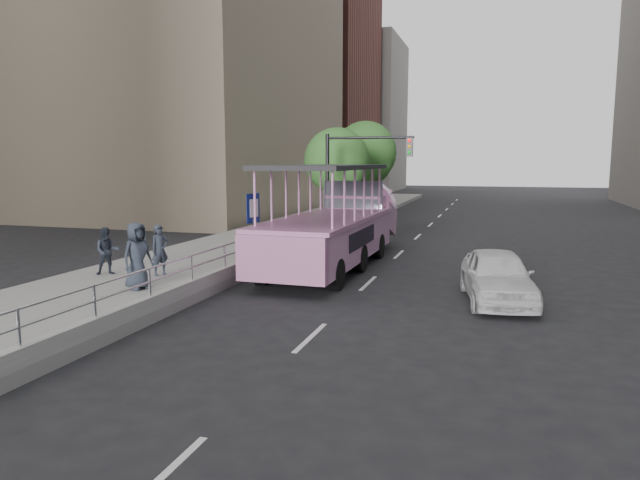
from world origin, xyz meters
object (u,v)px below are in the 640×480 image
duck_boat (337,228)px  street_tree_near (338,163)px  traffic_signal (352,170)px  car (497,276)px  pedestrian_near (160,250)px  pedestrian_far (137,256)px  pedestrian_mid (107,251)px  parking_sign (254,227)px  street_tree_far (367,155)px

duck_boat → street_tree_near: bearing=105.2°
duck_boat → traffic_signal: traffic_signal is taller
car → pedestrian_near: size_ratio=2.68×
car → street_tree_near: (-8.27, 13.24, 3.08)m
car → traffic_signal: 12.18m
pedestrian_far → street_tree_near: size_ratio=0.33×
pedestrian_mid → parking_sign: parking_sign is taller
duck_boat → pedestrian_mid: size_ratio=7.50×
traffic_signal → pedestrian_far: bearing=-103.9°
pedestrian_near → street_tree_near: street_tree_near is taller
parking_sign → street_tree_near: street_tree_near is taller
duck_boat → street_tree_far: 15.28m
pedestrian_near → car: bearing=-58.2°
duck_boat → pedestrian_far: (-3.92, -7.13, -0.15)m
car → pedestrian_near: (-10.28, -0.82, 0.37)m
pedestrian_far → street_tree_near: (1.51, 15.98, 2.56)m
pedestrian_far → street_tree_near: 16.25m
car → pedestrian_far: size_ratio=2.27×
traffic_signal → street_tree_far: 9.57m
traffic_signal → pedestrian_near: bearing=-108.8°
pedestrian_near → parking_sign: 3.06m
duck_boat → parking_sign: (-1.72, -3.96, 0.40)m
duck_boat → traffic_signal: (-0.81, 5.41, 2.09)m
duck_boat → pedestrian_near: bearing=-130.3°
duck_boat → street_tree_far: street_tree_far is taller
street_tree_far → duck_boat: bearing=-81.6°
pedestrian_far → street_tree_near: bearing=13.5°
car → pedestrian_near: pedestrian_near is taller
pedestrian_near → traffic_signal: (3.61, 10.63, 2.39)m
pedestrian_mid → duck_boat: bearing=4.3°
duck_boat → parking_sign: duck_boat is taller
car → pedestrian_mid: 12.05m
car → pedestrian_mid: size_ratio=2.85×
pedestrian_far → traffic_signal: (3.11, 12.55, 2.24)m
pedestrian_far → parking_sign: parking_sign is taller
pedestrian_near → pedestrian_far: 1.99m
pedestrian_mid → pedestrian_far: pedestrian_far is taller
parking_sign → traffic_signal: traffic_signal is taller
pedestrian_near → street_tree_far: street_tree_far is taller
pedestrian_mid → street_tree_far: size_ratio=0.24×
duck_boat → street_tree_near: (-2.40, 8.84, 2.41)m
car → street_tree_far: bearing=103.5°
duck_boat → car: (5.87, -4.40, -0.67)m
street_tree_far → parking_sign: bearing=-88.5°
duck_boat → car: 7.36m
parking_sign → street_tree_near: 12.98m
pedestrian_near → parking_sign: bearing=-37.8°
pedestrian_mid → street_tree_far: (3.91, 20.45, 3.24)m
pedestrian_mid → street_tree_near: size_ratio=0.27×
pedestrian_mid → pedestrian_far: (2.20, -1.53, 0.19)m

